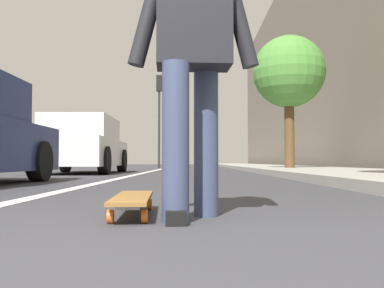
% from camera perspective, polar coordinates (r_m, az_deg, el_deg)
% --- Properties ---
extents(ground_plane, '(80.00, 80.00, 0.00)m').
position_cam_1_polar(ground_plane, '(11.02, -0.35, -4.00)').
color(ground_plane, '#38383D').
extents(lane_stripe_white, '(52.00, 0.16, 0.01)m').
position_cam_1_polar(lane_stripe_white, '(21.07, -3.43, -3.22)').
color(lane_stripe_white, silver).
rests_on(lane_stripe_white, ground).
extents(sidewalk_curb, '(52.00, 3.20, 0.13)m').
position_cam_1_polar(sidewalk_curb, '(19.30, 10.10, -3.08)').
color(sidewalk_curb, '#9E9B93').
rests_on(sidewalk_curb, ground).
extents(building_facade, '(40.00, 1.20, 11.39)m').
position_cam_1_polar(building_facade, '(24.39, 14.86, 10.45)').
color(building_facade, slate).
rests_on(building_facade, ground).
extents(skateboard, '(0.85, 0.25, 0.11)m').
position_cam_1_polar(skateboard, '(2.47, -7.98, -7.38)').
color(skateboard, orange).
rests_on(skateboard, ground).
extents(skater_person, '(0.47, 0.72, 1.64)m').
position_cam_1_polar(skater_person, '(2.37, 0.11, 12.98)').
color(skater_person, '#384260').
rests_on(skater_person, ground).
extents(parked_car_mid, '(4.38, 1.98, 1.50)m').
position_cam_1_polar(parked_car_mid, '(11.83, -14.48, -0.29)').
color(parked_car_mid, silver).
rests_on(parked_car_mid, ground).
extents(traffic_light, '(0.33, 0.28, 4.67)m').
position_cam_1_polar(traffic_light, '(21.53, -4.43, 5.33)').
color(traffic_light, '#2D2D2D').
rests_on(traffic_light, ground).
extents(street_tree_mid, '(2.18, 2.18, 4.13)m').
position_cam_1_polar(street_tree_mid, '(13.38, 12.87, 9.31)').
color(street_tree_mid, brown).
rests_on(street_tree_mid, ground).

